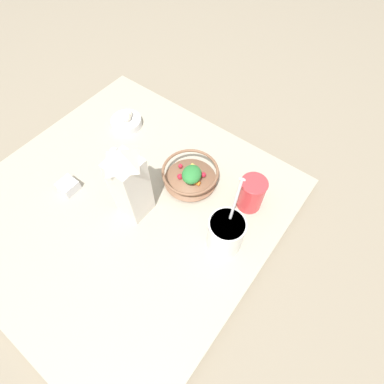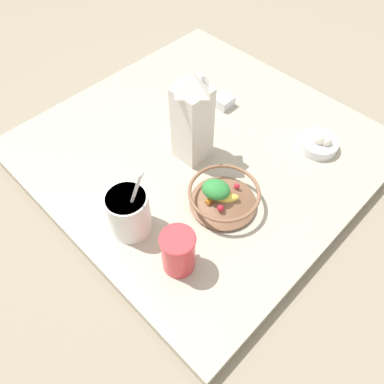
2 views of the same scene
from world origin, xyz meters
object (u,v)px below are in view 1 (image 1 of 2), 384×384
Objects in this scene: drinking_cup at (252,193)px; milk_carton at (129,183)px; yogurt_tub at (226,232)px; spice_jar at (68,186)px; fruit_bowl at (190,175)px; garlic_bowl at (127,121)px.

milk_carton is at bearing -50.21° from drinking_cup.
yogurt_tub is at bearing 4.23° from drinking_cup.
milk_carton is 1.10× the size of yogurt_tub.
milk_carton reaches higher than spice_jar.
fruit_bowl is 1.64× the size of garlic_bowl.
drinking_cup reaches higher than spice_jar.
spice_jar is at bearing -70.20° from milk_carton.
milk_carton is 0.32m from yogurt_tub.
milk_carton is 4.99× the size of spice_jar.
spice_jar is (0.33, -0.53, -0.05)m from drinking_cup.
drinking_cup is 0.59m from garlic_bowl.
yogurt_tub is at bearing 103.77° from milk_carton.
milk_carton reaches higher than yogurt_tub.
fruit_bowl reaches higher than garlic_bowl.
drinking_cup is (-0.24, 0.29, -0.08)m from milk_carton.
yogurt_tub is 2.09× the size of drinking_cup.
spice_jar is at bearing -73.52° from yogurt_tub.
drinking_cup is at bearing 88.03° from garlic_bowl.
fruit_bowl is 1.54× the size of drinking_cup.
drinking_cup reaches higher than garlic_bowl.
fruit_bowl is 0.24m from milk_carton.
drinking_cup reaches higher than fruit_bowl.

